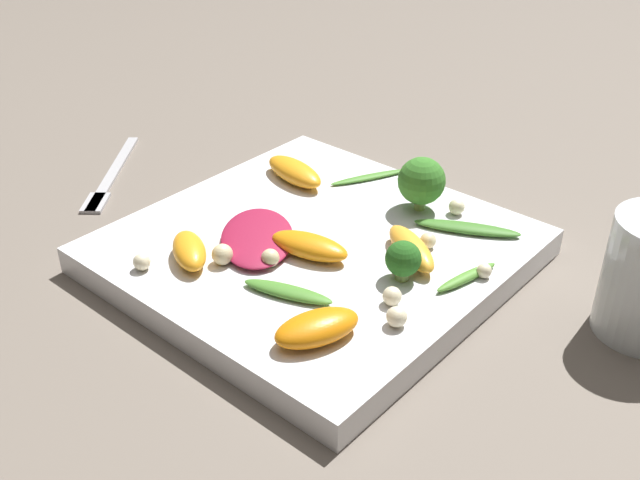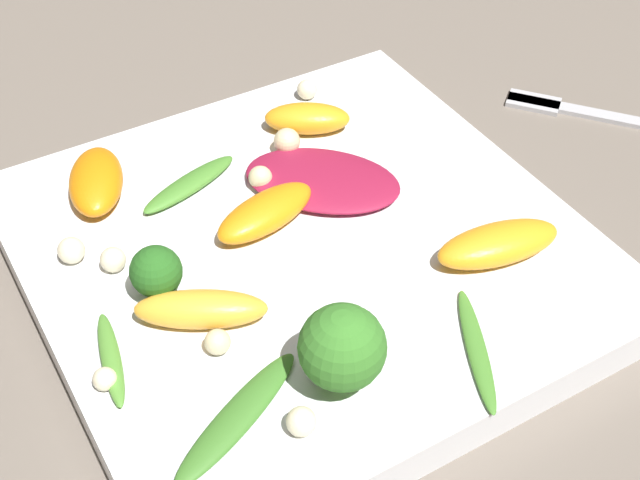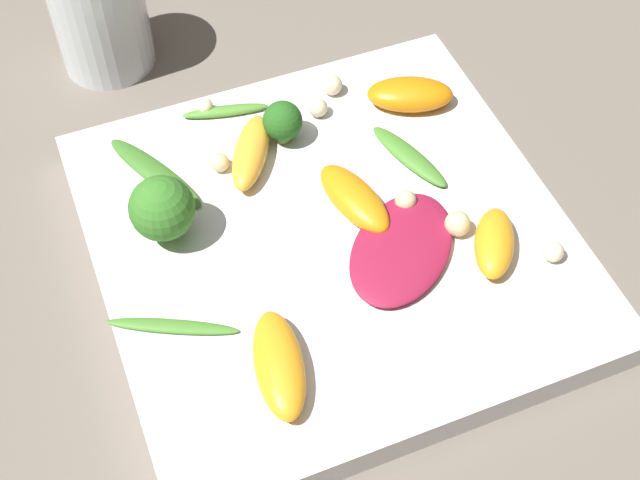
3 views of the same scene
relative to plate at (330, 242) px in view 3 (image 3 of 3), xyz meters
name	(u,v)px [view 3 (image 3 of 3)]	position (x,y,z in m)	size (l,w,h in m)	color
ground_plane	(330,253)	(0.00, 0.00, -0.01)	(2.40, 2.40, 0.00)	#6B6056
plate	(330,242)	(0.00, 0.00, 0.00)	(0.31, 0.31, 0.02)	white
drinking_glass	(99,13)	(-0.09, 0.25, 0.04)	(0.07, 0.07, 0.10)	white
radicchio_leaf_0	(401,248)	(0.04, -0.03, 0.02)	(0.11, 0.11, 0.01)	maroon
orange_segment_0	(494,243)	(0.09, -0.05, 0.02)	(0.05, 0.06, 0.02)	orange
orange_segment_1	(354,198)	(0.02, 0.01, 0.02)	(0.04, 0.07, 0.02)	orange
orange_segment_2	(279,365)	(-0.07, -0.09, 0.02)	(0.04, 0.08, 0.02)	orange
orange_segment_3	(410,94)	(0.10, 0.09, 0.02)	(0.07, 0.05, 0.02)	orange
orange_segment_4	(251,152)	(-0.03, 0.08, 0.02)	(0.06, 0.07, 0.02)	#FCAD33
broccoli_floret_0	(162,209)	(-0.10, 0.04, 0.04)	(0.04, 0.04, 0.05)	#84AD5B
broccoli_floret_1	(277,123)	(0.00, 0.09, 0.03)	(0.03, 0.03, 0.03)	#7A9E51
arugula_sprig_0	(155,172)	(-0.10, 0.09, 0.02)	(0.06, 0.09, 0.01)	#3D7528
arugula_sprig_1	(409,156)	(0.08, 0.04, 0.02)	(0.04, 0.07, 0.01)	#47842D
arugula_sprig_2	(225,111)	(-0.03, 0.13, 0.02)	(0.06, 0.02, 0.01)	#518E33
arugula_sprig_3	(172,326)	(-0.12, -0.03, 0.01)	(0.08, 0.05, 0.00)	#47842D
macadamia_nut_0	(409,206)	(0.05, 0.00, 0.02)	(0.02, 0.02, 0.02)	beige
macadamia_nut_1	(205,106)	(-0.04, 0.14, 0.02)	(0.01, 0.01, 0.01)	beige
macadamia_nut_2	(332,85)	(0.05, 0.12, 0.02)	(0.02, 0.02, 0.02)	beige
macadamia_nut_3	(553,252)	(0.13, -0.07, 0.02)	(0.01, 0.01, 0.01)	beige
macadamia_nut_4	(220,162)	(-0.05, 0.08, 0.02)	(0.01, 0.01, 0.01)	beige
macadamia_nut_5	(458,224)	(0.08, -0.03, 0.02)	(0.02, 0.02, 0.02)	beige
macadamia_nut_6	(318,107)	(0.03, 0.10, 0.02)	(0.01, 0.01, 0.01)	beige
macadamia_nut_7	(135,201)	(-0.12, 0.07, 0.02)	(0.01, 0.01, 0.01)	beige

